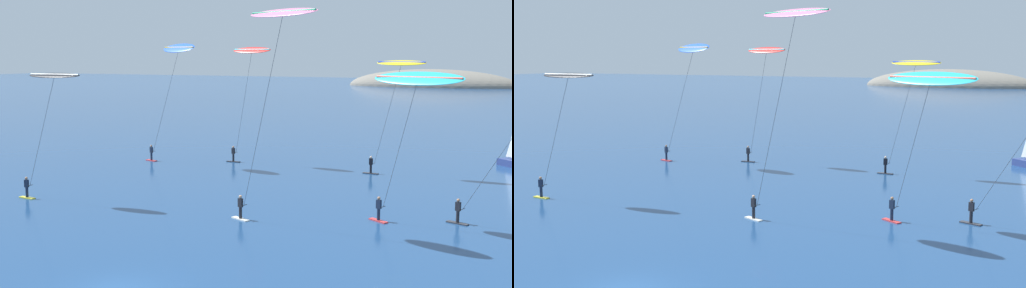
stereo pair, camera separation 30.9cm
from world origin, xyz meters
TOP-DOWN VIEW (x-y plane):
  - kitesurfer_black at (-16.24, 13.38)m, footprint 6.38×1.30m
  - kitesurfer_cyan at (10.03, 17.76)m, footprint 6.45×3.09m
  - kitesurfer_pink at (2.39, 13.66)m, footprint 7.18×3.16m
  - kitesurfer_red at (-10.63, 35.65)m, footprint 5.35×1.66m
  - kitesurfer_yellow at (4.64, 35.49)m, footprint 5.69×1.20m
  - kitesurfer_blue at (-16.80, 31.49)m, footprint 7.68×3.10m

SIDE VIEW (x-z plane):
  - kitesurfer_black at x=-16.24m, z-range 3.76..13.70m
  - kitesurfer_cyan at x=10.03m, z-range 4.03..14.25m
  - kitesurfer_yellow at x=4.64m, z-range 4.01..14.83m
  - kitesurfer_red at x=-10.63m, z-range 4.50..16.62m
  - kitesurfer_blue at x=-16.80m, z-range 4.77..17.22m
  - kitesurfer_pink at x=2.39m, z-range 5.67..19.82m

